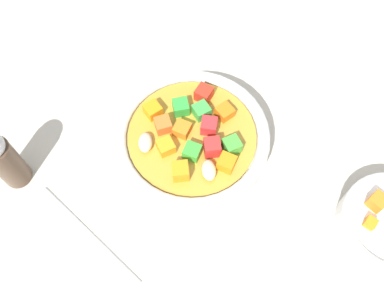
{
  "coord_description": "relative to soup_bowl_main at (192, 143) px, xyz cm",
  "views": [
    {
      "loc": [
        19.24,
        -7.6,
        43.55
      ],
      "look_at": [
        0.0,
        0.0,
        2.4
      ],
      "focal_mm": 39.96,
      "sensor_mm": 36.0,
      "label": 1
    }
  ],
  "objects": [
    {
      "name": "ground_plane",
      "position": [
        -0.01,
        0.0,
        -3.78
      ],
      "size": [
        140.0,
        140.0,
        2.0
      ],
      "primitive_type": "cube",
      "color": "#BAB2A0"
    },
    {
      "name": "soup_bowl_main",
      "position": [
        0.0,
        0.0,
        0.0
      ],
      "size": [
        16.25,
        16.25,
        6.21
      ],
      "color": "white",
      "rests_on": "ground_plane"
    },
    {
      "name": "pepper_shaker",
      "position": [
        -4.46,
        -18.72,
        1.63
      ],
      "size": [
        2.97,
        2.97,
        8.84
      ],
      "color": "#4C3828",
      "rests_on": "ground_plane"
    }
  ]
}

